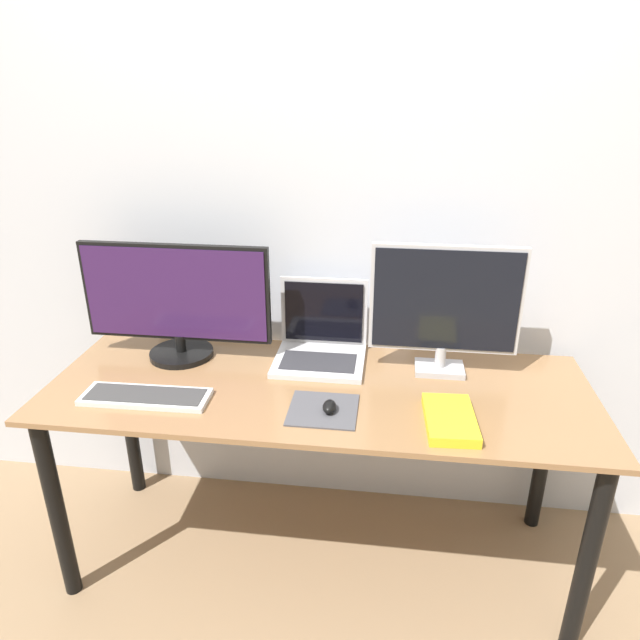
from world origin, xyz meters
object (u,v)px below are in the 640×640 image
at_px(monitor_right, 445,305).
at_px(mouse, 329,407).
at_px(laptop, 321,341).
at_px(monitor_left, 176,301).
at_px(keyboard, 146,397).
at_px(book, 450,419).

relative_size(monitor_right, mouse, 7.54).
bearing_deg(laptop, monitor_right, -7.15).
bearing_deg(monitor_left, mouse, -28.58).
height_order(monitor_right, laptop, monitor_right).
bearing_deg(monitor_left, laptop, 5.94).
bearing_deg(mouse, keyboard, 179.57).
relative_size(monitor_right, book, 1.97).
xyz_separation_m(monitor_left, keyboard, (-0.00, -0.30, -0.20)).
bearing_deg(mouse, laptop, 101.13).
distance_m(monitor_right, laptop, 0.45).
distance_m(laptop, mouse, 0.37).
bearing_deg(monitor_right, book, -88.22).
bearing_deg(book, monitor_left, 160.61).
relative_size(monitor_left, monitor_right, 1.35).
bearing_deg(keyboard, laptop, 35.42).
bearing_deg(mouse, monitor_right, 42.31).
height_order(laptop, keyboard, laptop).
relative_size(laptop, keyboard, 0.78).
height_order(monitor_left, monitor_right, monitor_right).
xyz_separation_m(monitor_left, monitor_right, (0.91, 0.00, 0.03)).
height_order(monitor_left, book, monitor_left).
xyz_separation_m(monitor_right, book, (0.01, -0.32, -0.22)).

